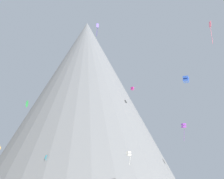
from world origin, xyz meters
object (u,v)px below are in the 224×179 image
Objects in this scene: kite_cyan_low at (46,160)px; rock_massif at (91,107)px; kite_magenta_high at (132,88)px; kite_blue_mid at (186,79)px; kite_rainbow_high at (211,28)px; kite_violet_mid at (184,126)px; kite_white_low at (129,154)px; kite_indigo_high at (97,27)px; kite_green_mid at (26,104)px.

rock_massif is at bearing -3.26° from kite_cyan_low.
kite_magenta_high is 40.96m from kite_blue_mid.
kite_cyan_low is (-8.35, -27.16, -20.59)m from rock_massif.
rock_massif reaches higher than kite_cyan_low.
kite_magenta_high is 42.55m from kite_rainbow_high.
rock_massif is at bearing 47.16° from kite_violet_mid.
kite_cyan_low is at bearing 89.93° from kite_violet_mid.
kite_magenta_high reaches higher than kite_white_low.
kite_blue_mid is at bearing -110.80° from kite_cyan_low.
rock_massif is 19.22m from kite_magenta_high.
kite_magenta_high is 0.38× the size of kite_indigo_high.
rock_massif is 35.09m from kite_cyan_low.
kite_blue_mid is 25.41m from kite_white_low.
kite_blue_mid is at bearing 46.48° from kite_magenta_high.
kite_blue_mid is 0.79× the size of kite_green_mid.
rock_massif is 59.50m from kite_rainbow_high.
kite_magenta_high is at bearing 63.83° from kite_violet_mid.
kite_cyan_low is 16.35m from kite_green_mid.
rock_massif is at bearing -92.32° from kite_white_low.
kite_white_low is (-11.24, 18.81, -12.87)m from kite_blue_mid.
kite_cyan_low is 51.64m from kite_rainbow_high.
kite_indigo_high is at bearing 58.45° from kite_green_mid.
kite_cyan_low is 0.92× the size of kite_violet_mid.
kite_magenta_high reaches higher than kite_green_mid.
kite_violet_mid is 3.08× the size of kite_green_mid.
rock_massif is 25.71× the size of kite_white_low.
rock_massif reaches higher than kite_violet_mid.
rock_massif is at bearing -40.20° from kite_blue_mid.
rock_massif is 17.21× the size of kite_rainbow_high.
kite_blue_mid is at bearing -72.69° from kite_rainbow_high.
kite_rainbow_high is (5.45, -1.24, 10.55)m from kite_blue_mid.
kite_rainbow_high is at bearing -169.24° from kite_blue_mid.
kite_magenta_high is 30.21m from kite_white_low.
kite_violet_mid is (0.74, 38.10, -13.55)m from kite_rainbow_high.
kite_green_mid reaches higher than kite_violet_mid.
kite_violet_mid is (39.16, 14.09, 11.24)m from kite_cyan_low.
kite_white_low is 1.90× the size of kite_green_mid.
kite_blue_mid reaches higher than kite_white_low.
kite_violet_mid is (6.18, 36.86, -3.00)m from kite_blue_mid.
kite_violet_mid is at bearing 116.34° from kite_magenta_high.
kite_magenta_high is (15.12, -11.33, 3.54)m from rock_massif.
kite_rainbow_high is 2.84× the size of kite_green_mid.
kite_violet_mid is (17.42, 18.05, 9.87)m from kite_white_low.
kite_indigo_high reaches higher than kite_violet_mid.
kite_rainbow_high is 0.92× the size of kite_violet_mid.
kite_indigo_high is 23.76m from kite_rainbow_high.
kite_green_mid reaches higher than kite_white_low.
kite_violet_mid reaches higher than kite_white_low.
kite_rainbow_high reaches higher than kite_magenta_high.
kite_blue_mid is 0.26× the size of kite_violet_mid.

